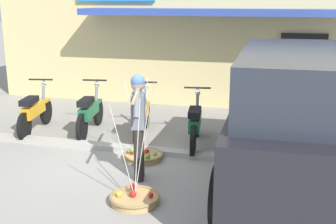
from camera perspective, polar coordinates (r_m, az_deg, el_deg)
The scene contains 11 objects.
ground_plane at distance 7.49m, azimuth -5.75°, elevation -7.13°, with size 90.00×90.00×0.00m, color gray.
sidewalk_curb at distance 8.08m, azimuth -4.01°, elevation -5.03°, with size 20.00×0.24×0.10m, color #AEA89C.
fruit_vendor at distance 6.62m, azimuth -3.97°, elevation -1.07°, with size 0.46×1.66×1.70m.
fruit_basket_left_side at distance 7.71m, azimuth -3.36°, elevation -5.82°, with size 0.72×0.72×1.45m.
fruit_basket_right_side at distance 6.15m, azimuth -4.49°, elevation -11.38°, with size 0.72×0.72×1.45m.
motorcycle_nearest_shop at distance 9.61m, azimuth -17.40°, elevation 0.03°, with size 0.56×1.80×1.09m.
motorcycle_second_in_row at distance 9.25m, azimuth -10.42°, elevation -0.08°, with size 0.54×1.81×1.09m.
motorcycle_third_in_row at distance 8.88m, azimuth -3.54°, elevation -0.48°, with size 0.55×1.81×1.09m.
motorcycle_end_of_row at distance 8.30m, azimuth 3.67°, elevation -1.58°, with size 0.54×1.81×1.09m.
parked_truck at distance 6.60m, azimuth 17.16°, elevation -0.39°, with size 2.23×4.84×2.10m.
storefront_building at distance 13.56m, azimuth 9.00°, elevation 11.68°, with size 13.00×6.00×4.20m.
Camera 1 is at (2.51, -6.48, 2.77)m, focal length 45.58 mm.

